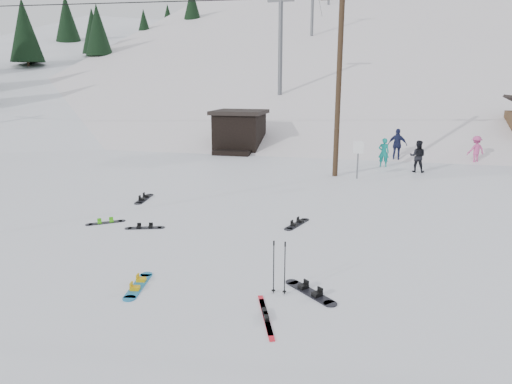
# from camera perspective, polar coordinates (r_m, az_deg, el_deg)

# --- Properties ---
(ground) EXTENTS (200.00, 200.00, 0.00)m
(ground) POSITION_cam_1_polar(r_m,az_deg,el_deg) (10.67, -7.29, -12.47)
(ground) COLOR white
(ground) RESTS_ON ground
(ski_slope) EXTENTS (60.00, 85.24, 65.97)m
(ski_slope) POSITION_cam_1_polar(r_m,az_deg,el_deg) (66.13, 10.40, -1.08)
(ski_slope) COLOR white
(ski_slope) RESTS_ON ground
(ridge_left) EXTENTS (47.54, 95.03, 58.38)m
(ridge_left) POSITION_cam_1_polar(r_m,az_deg,el_deg) (71.05, -20.34, 0.14)
(ridge_left) COLOR white
(ridge_left) RESTS_ON ground
(treeline_left) EXTENTS (20.00, 64.00, 10.00)m
(treeline_left) POSITION_cam_1_polar(r_m,az_deg,el_deg) (61.83, -23.79, 8.27)
(treeline_left) COLOR black
(treeline_left) RESTS_ON ground
(treeline_crest) EXTENTS (50.00, 6.00, 10.00)m
(treeline_crest) POSITION_cam_1_polar(r_m,az_deg,el_deg) (95.07, 11.99, 10.65)
(treeline_crest) COLOR black
(treeline_crest) RESTS_ON ski_slope
(utility_pole) EXTENTS (2.00, 0.26, 9.00)m
(utility_pole) POSITION_cam_1_polar(r_m,az_deg,el_deg) (22.94, 10.31, 13.52)
(utility_pole) COLOR #3A2819
(utility_pole) RESTS_ON ground
(trail_sign) EXTENTS (0.50, 0.09, 1.85)m
(trail_sign) POSITION_cam_1_polar(r_m,az_deg,el_deg) (22.73, 12.65, 4.78)
(trail_sign) COLOR #595B60
(trail_sign) RESTS_ON ground
(lift_hut) EXTENTS (3.40, 4.10, 2.75)m
(lift_hut) POSITION_cam_1_polar(r_m,az_deg,el_deg) (31.21, -2.09, 7.64)
(lift_hut) COLOR black
(lift_hut) RESTS_ON ground
(lift_tower_near) EXTENTS (2.20, 0.36, 8.00)m
(lift_tower_near) POSITION_cam_1_polar(r_m,az_deg,el_deg) (39.74, 3.08, 18.32)
(lift_tower_near) COLOR #595B60
(lift_tower_near) RESTS_ON ski_slope
(hero_snowboard) EXTENTS (0.52, 1.55, 0.11)m
(hero_snowboard) POSITION_cam_1_polar(r_m,az_deg,el_deg) (11.25, -14.51, -11.22)
(hero_snowboard) COLOR #1B7DB2
(hero_snowboard) RESTS_ON ground
(hero_skis) EXTENTS (0.74, 1.76, 0.10)m
(hero_skis) POSITION_cam_1_polar(r_m,az_deg,el_deg) (9.64, 1.22, -15.20)
(hero_skis) COLOR red
(hero_skis) RESTS_ON ground
(ski_poles) EXTENTS (0.34, 0.09, 1.25)m
(ski_poles) POSITION_cam_1_polar(r_m,az_deg,el_deg) (10.33, 2.92, -9.36)
(ski_poles) COLOR black
(ski_poles) RESTS_ON ground
(board_scatter_a) EXTENTS (1.25, 0.57, 0.09)m
(board_scatter_a) POSITION_cam_1_polar(r_m,az_deg,el_deg) (15.37, -13.72, -4.34)
(board_scatter_a) COLOR black
(board_scatter_a) RESTS_ON ground
(board_scatter_b) EXTENTS (0.51, 1.69, 0.12)m
(board_scatter_b) POSITION_cam_1_polar(r_m,az_deg,el_deg) (19.06, -13.82, -0.80)
(board_scatter_b) COLOR black
(board_scatter_b) RESTS_ON ground
(board_scatter_c) EXTENTS (1.10, 0.89, 0.09)m
(board_scatter_c) POSITION_cam_1_polar(r_m,az_deg,el_deg) (16.28, -18.29, -3.62)
(board_scatter_c) COLOR black
(board_scatter_c) RESTS_ON ground
(board_scatter_d) EXTENTS (1.29, 1.18, 0.11)m
(board_scatter_d) POSITION_cam_1_polar(r_m,az_deg,el_deg) (10.66, 6.78, -12.28)
(board_scatter_d) COLOR black
(board_scatter_d) RESTS_ON ground
(board_scatter_f) EXTENTS (0.67, 1.47, 0.11)m
(board_scatter_f) POSITION_cam_1_polar(r_m,az_deg,el_deg) (15.36, 5.15, -3.98)
(board_scatter_f) COLOR black
(board_scatter_f) RESTS_ON ground
(skier_teal) EXTENTS (0.61, 0.43, 1.60)m
(skier_teal) POSITION_cam_1_polar(r_m,az_deg,el_deg) (26.43, 15.67, 4.79)
(skier_teal) COLOR #0E8D81
(skier_teal) RESTS_ON ground
(skier_dark) EXTENTS (0.90, 0.75, 1.67)m
(skier_dark) POSITION_cam_1_polar(r_m,az_deg,el_deg) (25.37, 19.55, 4.23)
(skier_dark) COLOR black
(skier_dark) RESTS_ON ground
(skier_pink) EXTENTS (1.19, 0.98, 1.60)m
(skier_pink) POSITION_cam_1_polar(r_m,az_deg,el_deg) (29.33, 25.79, 4.77)
(skier_pink) COLOR #CC488A
(skier_pink) RESTS_ON ground
(skier_navy) EXTENTS (1.20, 0.72, 1.92)m
(skier_navy) POSITION_cam_1_polar(r_m,az_deg,el_deg) (28.63, 17.26, 5.66)
(skier_navy) COLOR #1B2044
(skier_navy) RESTS_ON ground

